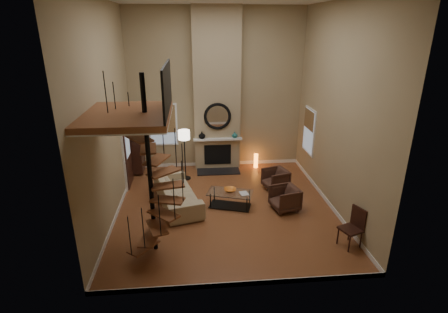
{
  "coord_description": "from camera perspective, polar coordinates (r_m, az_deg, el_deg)",
  "views": [
    {
      "loc": [
        -0.84,
        -8.76,
        4.87
      ],
      "look_at": [
        0.0,
        0.4,
        1.4
      ],
      "focal_mm": 27.93,
      "sensor_mm": 36.0,
      "label": 1
    }
  ],
  "objects": [
    {
      "name": "side_chair",
      "position": [
        8.76,
        20.47,
        -10.52
      ],
      "size": [
        0.57,
        0.57,
        0.96
      ],
      "color": "black",
      "rests_on": "ground"
    },
    {
      "name": "mirror_disc",
      "position": [
        12.0,
        -1.08,
        6.58
      ],
      "size": [
        0.8,
        0.01,
        0.8
      ],
      "primitive_type": "cylinder",
      "rotation": [
        1.57,
        0.0,
        0.0
      ],
      "color": "white",
      "rests_on": "chimney_breast"
    },
    {
      "name": "floor_lamp",
      "position": [
        11.4,
        -6.54,
        2.89
      ],
      "size": [
        0.38,
        0.38,
        1.7
      ],
      "color": "black",
      "rests_on": "ground"
    },
    {
      "name": "entry_door",
      "position": [
        11.43,
        -15.59,
        0.34
      ],
      "size": [
        0.1,
        1.05,
        2.16
      ],
      "color": "white",
      "rests_on": "ground"
    },
    {
      "name": "back_wall",
      "position": [
        12.22,
        -1.24,
        10.67
      ],
      "size": [
        6.0,
        0.02,
        5.5
      ],
      "primitive_type": "cube",
      "color": "tan",
      "rests_on": "ground"
    },
    {
      "name": "front_wall",
      "position": [
        5.96,
        3.21,
        -0.18
      ],
      "size": [
        6.0,
        0.02,
        5.5
      ],
      "primitive_type": "cube",
      "color": "tan",
      "rests_on": "ground"
    },
    {
      "name": "firebox",
      "position": [
        12.42,
        -1.04,
        0.32
      ],
      "size": [
        0.95,
        0.02,
        0.72
      ],
      "primitive_type": "cube",
      "color": "black",
      "rests_on": "chimney_breast"
    },
    {
      "name": "ground",
      "position": [
        10.06,
        0.21,
        -8.32
      ],
      "size": [
        6.0,
        6.5,
        0.01
      ],
      "primitive_type": "cube",
      "color": "#A35E34",
      "rests_on": "ground"
    },
    {
      "name": "vase_right",
      "position": [
        12.21,
        1.77,
        3.58
      ],
      "size": [
        0.2,
        0.2,
        0.21
      ],
      "primitive_type": "imported",
      "color": "#1C6262",
      "rests_on": "mantel"
    },
    {
      "name": "mantel",
      "position": [
        12.15,
        -1.03,
        2.84
      ],
      "size": [
        1.7,
        0.18,
        0.06
      ],
      "primitive_type": "cube",
      "color": "white",
      "rests_on": "chimney_breast"
    },
    {
      "name": "right_wall",
      "position": [
        9.8,
        18.13,
        7.15
      ],
      "size": [
        0.02,
        6.5,
        5.5
      ],
      "primitive_type": "cube",
      "color": "tan",
      "rests_on": "ground"
    },
    {
      "name": "bowl",
      "position": [
        9.91,
        0.98,
        -5.51
      ],
      "size": [
        0.34,
        0.34,
        0.08
      ],
      "primitive_type": "imported",
      "color": "orange",
      "rests_on": "coffee_table"
    },
    {
      "name": "baseboard_back",
      "position": [
        12.95,
        -1.15,
        -1.13
      ],
      "size": [
        6.0,
        0.02,
        0.12
      ],
      "primitive_type": "cube",
      "color": "white",
      "rests_on": "ground"
    },
    {
      "name": "book",
      "position": [
        9.79,
        3.15,
        -6.11
      ],
      "size": [
        0.27,
        0.33,
        0.03
      ],
      "primitive_type": "imported",
      "rotation": [
        0.0,
        0.0,
        0.19
      ],
      "color": "gray",
      "rests_on": "coffee_table"
    },
    {
      "name": "hearth",
      "position": [
        12.35,
        -0.92,
        -2.46
      ],
      "size": [
        1.5,
        0.6,
        0.04
      ],
      "primitive_type": "cube",
      "color": "black",
      "rests_on": "ground"
    },
    {
      "name": "window_right",
      "position": [
        11.87,
        13.76,
        4.21
      ],
      "size": [
        0.06,
        1.02,
        1.52
      ],
      "color": "white",
      "rests_on": "right_wall"
    },
    {
      "name": "spiral_stair",
      "position": [
        7.68,
        -11.85,
        -3.5
      ],
      "size": [
        1.47,
        1.47,
        4.06
      ],
      "color": "black",
      "rests_on": "ground"
    },
    {
      "name": "loft",
      "position": [
        7.25,
        -14.78,
        6.96
      ],
      "size": [
        1.7,
        2.2,
        1.09
      ],
      "color": "brown",
      "rests_on": "left_wall"
    },
    {
      "name": "mirror_frame",
      "position": [
        11.99,
        -1.07,
        6.57
      ],
      "size": [
        0.94,
        0.1,
        0.94
      ],
      "primitive_type": "torus",
      "rotation": [
        1.57,
        0.0,
        0.0
      ],
      "color": "black",
      "rests_on": "chimney_breast"
    },
    {
      "name": "armchair_far",
      "position": [
        9.95,
        10.26,
        -6.69
      ],
      "size": [
        0.87,
        0.85,
        0.65
      ],
      "primitive_type": "imported",
      "rotation": [
        0.0,
        0.0,
        -1.32
      ],
      "color": "#492C21",
      "rests_on": "ground"
    },
    {
      "name": "baseboard_front",
      "position": [
        7.37,
        2.76,
        -20.1
      ],
      "size": [
        6.0,
        0.02,
        0.12
      ],
      "primitive_type": "cube",
      "color": "white",
      "rests_on": "ground"
    },
    {
      "name": "left_wall",
      "position": [
        9.27,
        -18.69,
        6.36
      ],
      "size": [
        0.02,
        6.5,
        5.5
      ],
      "primitive_type": "cube",
      "color": "tan",
      "rests_on": "ground"
    },
    {
      "name": "vase_left",
      "position": [
        12.12,
        -3.64,
        3.51
      ],
      "size": [
        0.24,
        0.24,
        0.25
      ],
      "primitive_type": "imported",
      "color": "black",
      "rests_on": "mantel"
    },
    {
      "name": "chimney_breast",
      "position": [
        12.04,
        -1.18,
        10.52
      ],
      "size": [
        1.6,
        0.38,
        5.5
      ],
      "primitive_type": "cube",
      "color": "#9E8966",
      "rests_on": "ground"
    },
    {
      "name": "window_back",
      "position": [
        12.46,
        -9.98,
        5.24
      ],
      "size": [
        1.02,
        0.06,
        1.52
      ],
      "color": "white",
      "rests_on": "back_wall"
    },
    {
      "name": "armchair_near",
      "position": [
        11.08,
        8.72,
        -3.63
      ],
      "size": [
        0.88,
        0.86,
        0.64
      ],
      "primitive_type": "imported",
      "rotation": [
        0.0,
        0.0,
        -1.27
      ],
      "color": "#492C21",
      "rests_on": "ground"
    },
    {
      "name": "baseboard_right",
      "position": [
        10.7,
        16.49,
        -6.97
      ],
      "size": [
        0.02,
        6.5,
        0.12
      ],
      "primitive_type": "cube",
      "color": "white",
      "rests_on": "ground"
    },
    {
      "name": "sofa",
      "position": [
        10.16,
        -7.77,
        -5.66
      ],
      "size": [
        1.56,
        2.63,
        0.72
      ],
      "primitive_type": "imported",
      "rotation": [
        0.0,
        0.0,
        1.83
      ],
      "color": "tan",
      "rests_on": "ground"
    },
    {
      "name": "baseboard_left",
      "position": [
        10.22,
        -16.91,
        -8.39
      ],
      "size": [
        0.02,
        6.5,
        0.12
      ],
      "primitive_type": "cube",
      "color": "white",
      "rests_on": "ground"
    },
    {
      "name": "coffee_table",
      "position": [
        9.96,
        1.0,
        -6.74
      ],
      "size": [
        1.39,
        0.99,
        0.46
      ],
      "color": "silver",
      "rests_on": "ground"
    },
    {
      "name": "accent_lamp",
      "position": [
        12.73,
        5.24,
        -0.71
      ],
      "size": [
        0.15,
        0.15,
        0.53
      ],
      "primitive_type": "cylinder",
      "color": "orange",
      "rests_on": "ground"
    },
    {
      "name": "hutch",
      "position": [
        12.38,
        -14.06,
        1.57
      ],
      "size": [
        0.37,
        0.79,
        1.76
      ],
      "primitive_type": "cube",
      "color": "black",
      "rests_on": "ground"
    }
  ]
}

